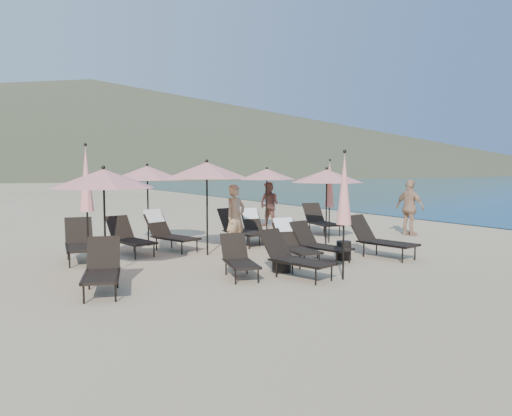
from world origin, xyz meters
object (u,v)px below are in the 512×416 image
lounger_4 (319,243)px  lounger_10 (256,226)px  umbrella_open_2 (327,176)px  umbrella_closed_0 (344,190)px  lounger_5 (379,238)px  lounger_0 (102,268)px  umbrella_closed_1 (330,185)px  lounger_1 (239,258)px  lounger_8 (168,231)px  side_table_0 (282,262)px  lounger_3 (293,242)px  lounger_2 (294,256)px  side_table_1 (344,250)px  beachgoer_a (235,217)px  umbrella_open_0 (104,179)px  umbrella_closed_2 (86,180)px  umbrella_open_1 (207,170)px  umbrella_open_3 (147,173)px  umbrella_open_4 (267,174)px  lounger_7 (129,237)px  lounger_11 (321,220)px  lounger_6 (80,242)px  beachgoer_c (410,208)px  beachgoer_b (269,204)px  lounger_9 (241,228)px

lounger_4 → lounger_10: 3.43m
umbrella_open_2 → umbrella_closed_0: bearing=-124.1°
lounger_5 → umbrella_open_2: size_ratio=0.82×
lounger_4 → umbrella_closed_0: (-0.88, -1.97, 1.41)m
lounger_0 → umbrella_closed_1: size_ratio=0.69×
lounger_1 → lounger_10: (2.82, 4.09, 0.08)m
lounger_8 → side_table_0: bearing=-93.9°
lounger_3 → umbrella_open_2: 3.42m
lounger_2 → lounger_3: size_ratio=1.04×
lounger_8 → side_table_0: (1.11, -4.09, -0.32)m
side_table_1 → beachgoer_a: size_ratio=0.26×
umbrella_open_0 → side_table_0: size_ratio=5.50×
lounger_4 → umbrella_closed_2: umbrella_closed_2 is taller
lounger_1 → umbrella_open_1: (0.53, 2.71, 1.82)m
umbrella_open_3 → umbrella_open_4: (5.04, 1.61, -0.08)m
lounger_7 → umbrella_closed_1: bearing=-21.8°
lounger_11 → umbrella_open_0: 8.89m
lounger_3 → umbrella_open_1: 2.93m
umbrella_open_4 → side_table_1: umbrella_open_4 is taller
lounger_6 → umbrella_closed_2: (0.14, -0.22, 1.52)m
lounger_1 → umbrella_closed_2: 4.36m
lounger_7 → lounger_1: bearing=-84.3°
lounger_5 → lounger_11: 4.65m
umbrella_closed_2 → beachgoer_c: bearing=-3.1°
umbrella_closed_0 → side_table_1: umbrella_closed_0 is taller
umbrella_open_1 → umbrella_open_2: size_ratio=1.09×
lounger_11 → lounger_0: bearing=-142.0°
umbrella_open_4 → side_table_0: size_ratio=5.48×
lounger_4 → beachgoer_b: 7.16m
lounger_5 → side_table_0: 3.19m
lounger_8 → umbrella_open_1: 2.23m
lounger_1 → umbrella_closed_0: umbrella_closed_0 is taller
lounger_7 → beachgoer_c: 9.29m
umbrella_open_4 → umbrella_open_1: bearing=-137.2°
lounger_7 → umbrella_open_4: (5.93, 2.73, 1.59)m
lounger_10 → lounger_6: bearing=-165.7°
lounger_6 → umbrella_closed_0: size_ratio=0.70×
lounger_10 → umbrella_open_1: 3.18m
umbrella_open_2 → umbrella_closed_2: bearing=174.5°
umbrella_open_4 → beachgoer_b: (0.54, 0.70, -1.18)m
lounger_6 → umbrella_open_4: bearing=31.2°
lounger_1 → side_table_1: bearing=22.0°
beachgoer_c → lounger_0: bearing=99.2°
lounger_0 → lounger_10: (5.60, 3.96, 0.04)m
lounger_10 → lounger_11: size_ratio=0.89×
lounger_0 → lounger_8: size_ratio=0.93×
side_table_1 → beachgoer_c: size_ratio=0.25×
lounger_7 → lounger_9: lounger_9 is taller
lounger_2 → umbrella_open_2: umbrella_open_2 is taller
umbrella_closed_1 → umbrella_open_3: bearing=156.2°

